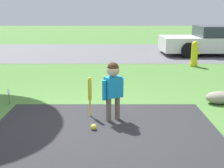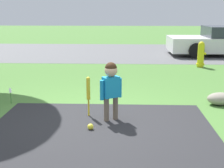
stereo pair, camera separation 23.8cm
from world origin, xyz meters
The scene contains 8 objects.
ground_plane centered at (0.00, 0.00, 0.00)m, with size 60.00×60.00×0.00m, color #477533.
street_strip centered at (0.00, 8.53, 0.00)m, with size 40.00×6.00×0.01m.
child centered at (0.39, 0.13, 0.63)m, with size 0.34×0.26×0.97m.
baseball_bat centered at (0.00, 0.32, 0.44)m, with size 0.06×0.06×0.69m.
sports_ball centered at (0.10, -0.30, 0.05)m, with size 0.09×0.09×0.09m.
fire_hydrant centered at (2.99, 5.10, 0.39)m, with size 0.28×0.25×0.80m.
parked_car centered at (4.68, 7.80, 0.54)m, with size 4.55×2.10×1.14m.
edging_rock centered at (2.44, 1.06, 0.12)m, with size 0.52×0.36×0.24m.
Camera 1 is at (0.37, -4.73, 1.78)m, focal length 50.00 mm.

